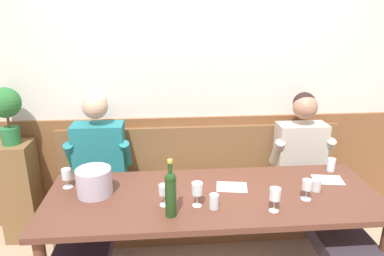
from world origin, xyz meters
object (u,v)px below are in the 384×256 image
(wall_bench, at_px, (202,202))
(person_center_left_seat, at_px, (315,184))
(wine_glass_right_end, at_px, (275,195))
(person_right_seat, at_px, (94,190))
(wine_glass_left_end, at_px, (66,175))
(water_tumbler_right, at_px, (214,201))
(dining_table, at_px, (213,205))
(wine_glass_center_front, at_px, (307,186))
(water_tumbler_left, at_px, (317,185))
(wine_bottle_clear_water, at_px, (171,192))
(wine_glass_by_bottle, at_px, (164,191))
(wine_glass_mid_left, at_px, (92,169))
(wine_glass_mid_right, at_px, (197,189))
(potted_plant, at_px, (6,108))
(ice_bucket, at_px, (94,182))
(water_tumbler_center, at_px, (331,165))

(wall_bench, relative_size, person_center_left_seat, 1.99)
(wine_glass_right_end, bearing_deg, person_right_seat, 154.49)
(wall_bench, bearing_deg, wine_glass_left_end, -153.16)
(person_right_seat, distance_m, water_tumbler_right, 1.00)
(dining_table, distance_m, wine_glass_center_front, 0.63)
(person_center_left_seat, relative_size, water_tumbler_left, 15.31)
(wine_bottle_clear_water, bearing_deg, wine_glass_by_bottle, 108.75)
(water_tumbler_left, bearing_deg, wine_glass_by_bottle, -174.30)
(dining_table, height_order, wine_glass_left_end, wine_glass_left_end)
(wine_glass_by_bottle, xyz_separation_m, wine_glass_right_end, (0.67, -0.12, 0.01))
(wall_bench, relative_size, water_tumbler_right, 26.83)
(wine_glass_mid_left, relative_size, wine_glass_mid_right, 0.78)
(person_right_seat, bearing_deg, wine_glass_right_end, -25.51)
(wine_glass_center_front, relative_size, potted_plant, 0.29)
(wall_bench, distance_m, ice_bucket, 1.15)
(dining_table, xyz_separation_m, potted_plant, (-1.57, 0.73, 0.52))
(water_tumbler_right, relative_size, potted_plant, 0.20)
(wine_glass_left_end, height_order, wine_glass_center_front, same)
(ice_bucket, distance_m, wine_glass_right_end, 1.18)
(wall_bench, bearing_deg, dining_table, -90.00)
(wine_glass_mid_right, bearing_deg, wine_glass_left_end, 160.20)
(wine_glass_by_bottle, height_order, wine_glass_right_end, wine_glass_right_end)
(wine_glass_right_end, relative_size, water_tumbler_left, 1.86)
(person_center_left_seat, distance_m, wine_glass_mid_left, 1.72)
(wall_bench, distance_m, wine_glass_center_front, 1.15)
(wine_bottle_clear_water, height_order, wine_glass_mid_left, wine_bottle_clear_water)
(wine_glass_left_end, bearing_deg, water_tumbler_center, 3.09)
(person_right_seat, height_order, wine_glass_right_end, person_right_seat)
(wine_glass_left_end, xyz_separation_m, water_tumbler_left, (1.71, -0.19, -0.05))
(ice_bucket, distance_m, water_tumbler_left, 1.50)
(wine_glass_left_end, bearing_deg, ice_bucket, -28.00)
(wine_glass_left_end, height_order, wine_glass_mid_right, wine_glass_mid_right)
(ice_bucket, bearing_deg, potted_plant, 139.92)
(wall_bench, relative_size, water_tumbler_center, 25.44)
(person_center_left_seat, bearing_deg, person_right_seat, 179.41)
(wall_bench, relative_size, person_right_seat, 1.92)
(wine_glass_mid_right, bearing_deg, wine_bottle_clear_water, -150.00)
(wine_glass_mid_left, distance_m, water_tumbler_right, 0.94)
(wine_glass_left_end, bearing_deg, dining_table, -10.36)
(person_center_left_seat, relative_size, wine_glass_by_bottle, 8.92)
(water_tumbler_left, relative_size, potted_plant, 0.18)
(water_tumbler_center, bearing_deg, person_right_seat, 178.38)
(water_tumbler_right, height_order, water_tumbler_left, water_tumbler_right)
(person_center_left_seat, bearing_deg, wall_bench, 156.78)
(wine_glass_right_end, bearing_deg, ice_bucket, 164.89)
(person_center_left_seat, distance_m, wine_glass_left_end, 1.88)
(wine_glass_center_front, xyz_separation_m, potted_plant, (-2.16, 0.84, 0.34))
(wine_glass_left_end, relative_size, water_tumbler_center, 1.39)
(water_tumbler_right, relative_size, water_tumbler_center, 0.95)
(ice_bucket, xyz_separation_m, wine_glass_mid_right, (0.67, -0.21, 0.03))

